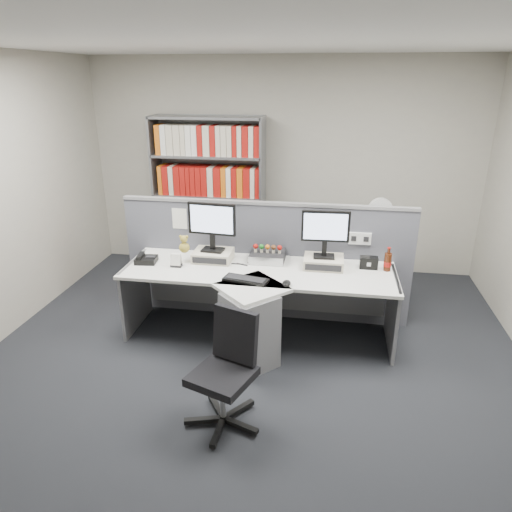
% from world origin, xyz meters
% --- Properties ---
extents(ground, '(5.50, 5.50, 0.00)m').
position_xyz_m(ground, '(0.00, 0.00, 0.00)').
color(ground, '#25272C').
rests_on(ground, ground).
extents(room_shell, '(5.04, 5.54, 2.72)m').
position_xyz_m(room_shell, '(0.00, 0.00, 1.79)').
color(room_shell, '#AFAA9C').
rests_on(room_shell, ground).
extents(partition, '(3.00, 0.08, 1.27)m').
position_xyz_m(partition, '(0.00, 1.25, 0.65)').
color(partition, '#575963').
rests_on(partition, ground).
extents(desk, '(2.60, 1.20, 0.72)m').
position_xyz_m(desk, '(0.00, 0.60, 0.46)').
color(desk, white).
rests_on(desk, ground).
extents(monitor_riser_left, '(0.38, 0.31, 0.10)m').
position_xyz_m(monitor_riser_left, '(-0.49, 0.98, 0.77)').
color(monitor_riser_left, beige).
rests_on(monitor_riser_left, desk).
extents(monitor_riser_right, '(0.38, 0.31, 0.10)m').
position_xyz_m(monitor_riser_right, '(0.61, 0.98, 0.77)').
color(monitor_riser_right, beige).
rests_on(monitor_riser_right, desk).
extents(monitor_left, '(0.48, 0.17, 0.49)m').
position_xyz_m(monitor_left, '(-0.49, 0.98, 1.11)').
color(monitor_left, black).
rests_on(monitor_left, monitor_riser_left).
extents(monitor_right, '(0.45, 0.15, 0.46)m').
position_xyz_m(monitor_right, '(0.61, 0.98, 1.10)').
color(monitor_right, black).
rests_on(monitor_right, monitor_riser_right).
extents(desktop_pc, '(0.34, 0.31, 0.09)m').
position_xyz_m(desktop_pc, '(0.05, 1.06, 0.77)').
color(desktop_pc, black).
rests_on(desktop_pc, desk).
extents(figurines, '(0.29, 0.05, 0.09)m').
position_xyz_m(figurines, '(0.05, 1.04, 0.86)').
color(figurines, beige).
rests_on(figurines, desktop_pc).
extents(keyboard, '(0.43, 0.23, 0.03)m').
position_xyz_m(keyboard, '(-0.07, 0.53, 0.73)').
color(keyboard, black).
rests_on(keyboard, desk).
extents(mouse, '(0.08, 0.12, 0.05)m').
position_xyz_m(mouse, '(0.30, 0.48, 0.74)').
color(mouse, black).
rests_on(mouse, desk).
extents(desk_phone, '(0.22, 0.20, 0.09)m').
position_xyz_m(desk_phone, '(-1.13, 0.81, 0.75)').
color(desk_phone, black).
rests_on(desk_phone, desk).
extents(desk_calendar, '(0.11, 0.08, 0.13)m').
position_xyz_m(desk_calendar, '(-0.80, 0.76, 0.77)').
color(desk_calendar, black).
rests_on(desk_calendar, desk).
extents(plush_toy, '(0.10, 0.10, 0.18)m').
position_xyz_m(plush_toy, '(-0.75, 0.88, 0.90)').
color(plush_toy, '#A08F35').
rests_on(plush_toy, monitor_riser_left).
extents(speaker, '(0.17, 0.10, 0.11)m').
position_xyz_m(speaker, '(1.04, 1.01, 0.78)').
color(speaker, black).
rests_on(speaker, desk).
extents(cola_bottle, '(0.07, 0.07, 0.23)m').
position_xyz_m(cola_bottle, '(1.21, 0.98, 0.81)').
color(cola_bottle, '#3F190A').
rests_on(cola_bottle, desk).
extents(shelving_unit, '(1.41, 0.40, 2.00)m').
position_xyz_m(shelving_unit, '(-0.90, 2.44, 0.98)').
color(shelving_unit, slate).
rests_on(shelving_unit, ground).
extents(filing_cabinet, '(0.45, 0.61, 0.70)m').
position_xyz_m(filing_cabinet, '(1.20, 1.99, 0.35)').
color(filing_cabinet, slate).
rests_on(filing_cabinet, ground).
extents(desk_fan, '(0.28, 0.17, 0.48)m').
position_xyz_m(desk_fan, '(1.20, 1.99, 1.00)').
color(desk_fan, white).
rests_on(desk_fan, filing_cabinet).
extents(office_chair, '(0.57, 0.58, 0.86)m').
position_xyz_m(office_chair, '(-0.04, -0.44, 0.46)').
color(office_chair, silver).
rests_on(office_chair, ground).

